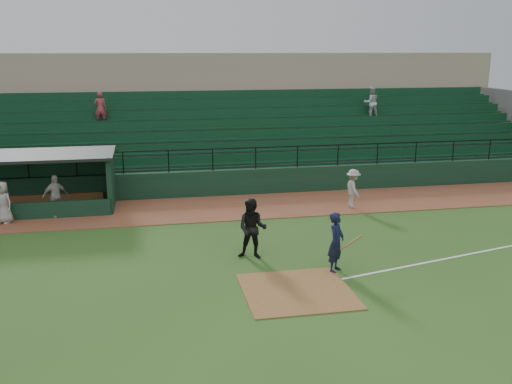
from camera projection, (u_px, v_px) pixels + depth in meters
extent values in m
plane|color=#2B511A|center=(288.00, 278.00, 16.86)|extent=(90.00, 90.00, 0.00)
cube|color=brown|center=(243.00, 207.00, 24.47)|extent=(40.00, 4.00, 0.03)
cube|color=brown|center=(297.00, 291.00, 15.90)|extent=(3.00, 3.00, 0.03)
cube|color=white|center=(506.00, 247.00, 19.48)|extent=(17.49, 4.44, 0.01)
cube|color=#10301D|center=(235.00, 182.00, 26.42)|extent=(36.00, 0.35, 1.20)
cylinder|color=black|center=(234.00, 148.00, 26.04)|extent=(36.00, 0.06, 0.06)
cube|color=slate|center=(220.00, 141.00, 30.80)|extent=(36.00, 9.00, 3.60)
cube|color=#103B1F|center=(221.00, 134.00, 30.21)|extent=(34.56, 8.00, 4.05)
cube|color=tan|center=(207.00, 104.00, 36.65)|extent=(38.00, 3.00, 6.40)
cube|color=slate|center=(210.00, 99.00, 34.62)|extent=(36.00, 2.00, 0.20)
imported|color=silver|center=(371.00, 103.00, 32.77)|extent=(0.90, 0.70, 1.85)
imported|color=#99383E|center=(100.00, 108.00, 29.97)|extent=(0.64, 0.42, 1.76)
cube|color=#10301D|center=(12.00, 178.00, 24.67)|extent=(8.50, 0.20, 2.30)
cube|color=#10301D|center=(111.00, 181.00, 24.22)|extent=(0.20, 2.60, 2.30)
cube|color=black|center=(2.00, 156.00, 23.14)|extent=(8.90, 3.20, 0.12)
cube|color=olive|center=(12.00, 201.00, 24.50)|extent=(7.65, 0.40, 0.50)
imported|color=black|center=(336.00, 242.00, 17.15)|extent=(0.77, 0.81, 1.86)
cylinder|color=olive|center=(351.00, 243.00, 17.03)|extent=(0.79, 0.34, 0.35)
imported|color=black|center=(252.00, 229.00, 18.25)|extent=(1.16, 1.03, 1.98)
imported|color=#AAA49F|center=(353.00, 189.00, 24.11)|extent=(0.64, 1.09, 1.66)
imported|color=#ABA6A0|center=(55.00, 196.00, 22.74)|extent=(1.09, 0.81, 1.72)
imported|color=#A19B96|center=(3.00, 202.00, 21.92)|extent=(0.96, 0.88, 1.65)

